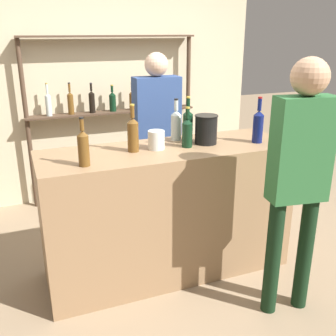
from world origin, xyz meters
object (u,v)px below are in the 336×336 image
counter_bottle_5 (83,147)px  ice_bucket (206,129)px  counter_bottle_3 (133,134)px  counter_bottle_4 (176,124)px  server_behind_counter (157,126)px  counter_bottle_2 (258,125)px  counter_bottle_1 (188,125)px  cork_jar (156,140)px  customer_right (299,168)px  counter_bottle_0 (187,132)px

counter_bottle_5 → ice_bucket: counter_bottle_5 is taller
counter_bottle_5 → counter_bottle_3: bearing=26.2°
counter_bottle_4 → server_behind_counter: 0.76m
counter_bottle_4 → counter_bottle_5: (-0.83, -0.38, -0.00)m
counter_bottle_3 → counter_bottle_5: bearing=-153.8°
counter_bottle_2 → ice_bucket: (-0.40, 0.13, -0.03)m
counter_bottle_3 → counter_bottle_1: bearing=8.5°
counter_bottle_4 → counter_bottle_2: bearing=-28.0°
counter_bottle_4 → server_behind_counter: (0.10, 0.73, -0.18)m
counter_bottle_4 → ice_bucket: size_ratio=1.49×
counter_bottle_1 → server_behind_counter: (0.04, 0.84, -0.19)m
counter_bottle_4 → counter_bottle_5: 0.91m
counter_bottle_1 → server_behind_counter: server_behind_counter is taller
counter_bottle_1 → cork_jar: (-0.30, -0.08, -0.07)m
counter_bottle_3 → counter_bottle_4: 0.46m
counter_bottle_3 → customer_right: bearing=-42.3°
ice_bucket → customer_right: (0.28, -0.80, -0.10)m
ice_bucket → server_behind_counter: size_ratio=0.13×
cork_jar → server_behind_counter: server_behind_counter is taller
counter_bottle_0 → cork_jar: size_ratio=2.19×
counter_bottle_4 → counter_bottle_5: counter_bottle_4 is taller
counter_bottle_3 → customer_right: customer_right is taller
counter_bottle_2 → counter_bottle_0: bearing=171.3°
counter_bottle_1 → counter_bottle_4: (-0.06, 0.11, -0.01)m
counter_bottle_4 → customer_right: bearing=-65.0°
counter_bottle_5 → ice_bucket: (1.01, 0.20, -0.01)m
ice_bucket → server_behind_counter: 0.93m
counter_bottle_5 → counter_bottle_2: bearing=2.8°
counter_bottle_4 → ice_bucket: bearing=-45.5°
ice_bucket → server_behind_counter: (-0.09, 0.91, -0.17)m
counter_bottle_0 → counter_bottle_5: 0.84m
counter_bottle_0 → ice_bucket: 0.18m
ice_bucket → server_behind_counter: server_behind_counter is taller
counter_bottle_1 → counter_bottle_2: (0.53, -0.20, -0.00)m
counter_bottle_1 → ice_bucket: counter_bottle_1 is taller
counter_bottle_3 → counter_bottle_0: bearing=-5.3°
cork_jar → customer_right: 1.06m
counter_bottle_1 → counter_bottle_5: bearing=-163.0°
counter_bottle_0 → counter_bottle_5: counter_bottle_5 is taller
cork_jar → server_behind_counter: bearing=69.7°
counter_bottle_1 → counter_bottle_3: size_ratio=1.05×
counter_bottle_3 → counter_bottle_5: (-0.40, -0.20, -0.01)m
server_behind_counter → customer_right: customer_right is taller
counter_bottle_3 → counter_bottle_4: counter_bottle_3 is taller
server_behind_counter → counter_bottle_1: bearing=-2.4°
counter_bottle_1 → counter_bottle_2: size_ratio=1.01×
counter_bottle_2 → counter_bottle_3: size_ratio=1.03×
counter_bottle_2 → customer_right: bearing=-100.5°
counter_bottle_0 → counter_bottle_1: size_ratio=0.84×
counter_bottle_2 → cork_jar: (-0.83, 0.12, -0.07)m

